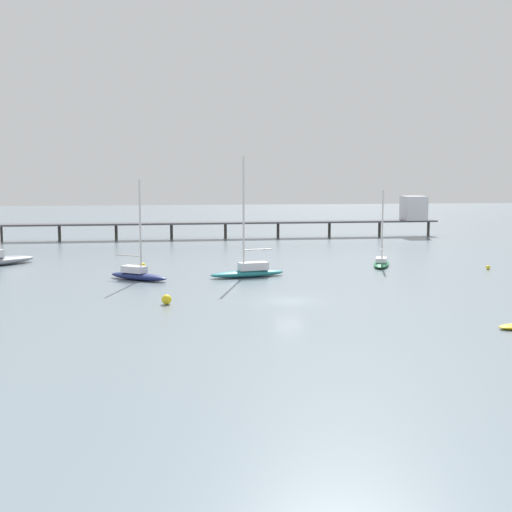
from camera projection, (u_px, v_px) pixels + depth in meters
ground_plane at (289, 301)px, 56.33m from camera, size 400.00×400.00×0.00m
pier at (310, 217)px, 115.66m from camera, size 78.09×4.37×7.38m
sailboat_teal at (249, 270)px, 69.82m from camera, size 8.65×3.70×13.00m
sailboat_green at (381, 261)px, 78.39m from camera, size 4.34×7.30×9.26m
sailboat_navy at (138, 273)px, 67.86m from camera, size 6.89×5.83×10.58m
mooring_buoy_near at (167, 299)px, 54.76m from camera, size 0.86×0.86×0.86m
mooring_buoy_outer at (142, 266)px, 75.69m from camera, size 0.80×0.80×0.80m
mooring_buoy_mid at (488, 267)px, 75.53m from camera, size 0.50×0.50×0.50m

